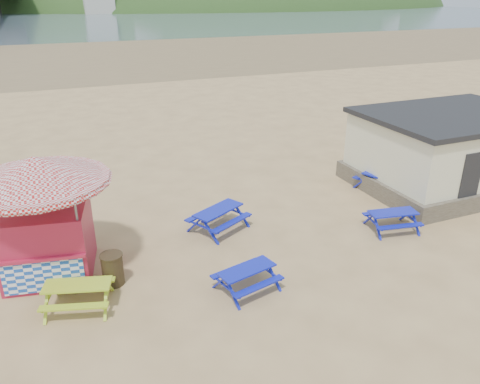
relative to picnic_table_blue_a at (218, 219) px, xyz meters
name	(u,v)px	position (x,y,z in m)	size (l,w,h in m)	color
ground	(225,241)	(-0.09, -0.88, -0.39)	(400.00, 400.00, 0.00)	tan
wet_sand	(76,54)	(-0.09, 54.12, -0.39)	(400.00, 400.00, 0.00)	olive
sea	(45,15)	(-0.09, 169.12, -0.38)	(400.00, 400.00, 0.00)	#445561
picnic_table_blue_a	(218,219)	(0.00, 0.00, 0.00)	(2.34, 2.19, 0.78)	#0B2F9E
picnic_table_blue_c	(381,178)	(7.68, 0.89, 0.02)	(2.38, 2.16, 0.82)	#0B2F9E
picnic_table_blue_d	(247,279)	(-0.53, -3.68, -0.05)	(1.88, 1.64, 0.68)	#0B2F9E
picnic_table_blue_e	(392,221)	(5.56, -2.37, -0.04)	(1.87, 1.62, 0.69)	#0B2F9E
picnic_table_blue_f	(441,195)	(8.82, -1.32, -0.06)	(2.03, 1.93, 0.67)	#0B2F9E
picnic_table_yellow	(79,296)	(-4.91, -2.69, -0.03)	(2.04, 1.82, 0.72)	#9BD224
ice_cream_kiosk	(41,202)	(-5.48, -0.59, 1.88)	(4.74, 4.74, 3.61)	#A11A37
litter_bin	(113,269)	(-3.91, -1.94, 0.09)	(0.65, 0.65, 0.95)	#352816
amenity_block	(450,150)	(10.41, 0.11, 1.18)	(7.40, 5.40, 3.15)	#665B4C
headland_town	(227,27)	(89.91, 228.80, -10.30)	(264.00, 144.00, 108.00)	#2D4C1E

